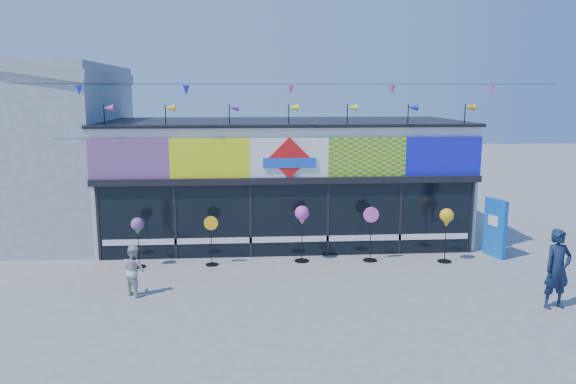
{
  "coord_description": "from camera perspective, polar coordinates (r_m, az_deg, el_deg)",
  "views": [
    {
      "loc": [
        -1.29,
        -13.49,
        5.08
      ],
      "look_at": [
        -0.14,
        2.0,
        2.3
      ],
      "focal_mm": 35.0,
      "sensor_mm": 36.0,
      "label": 1
    }
  ],
  "objects": [
    {
      "name": "spinner_4",
      "position": [
        17.43,
        15.81,
        -2.69
      ],
      "size": [
        0.42,
        0.42,
        1.65
      ],
      "color": "black",
      "rests_on": "ground"
    },
    {
      "name": "blue_sign",
      "position": [
        18.58,
        20.29,
        -3.42
      ],
      "size": [
        0.38,
        0.92,
        1.83
      ],
      "rotation": [
        0.0,
        0.0,
        0.28
      ],
      "color": "blue",
      "rests_on": "ground"
    },
    {
      "name": "adult_man",
      "position": [
        14.79,
        25.69,
        -7.06
      ],
      "size": [
        0.77,
        0.57,
        1.92
      ],
      "primitive_type": "imported",
      "rotation": [
        0.0,
        0.0,
        0.18
      ],
      "color": "#131F3B",
      "rests_on": "ground"
    },
    {
      "name": "kite_shop",
      "position": [
        19.71,
        -0.43,
        1.31
      ],
      "size": [
        16.0,
        5.7,
        5.31
      ],
      "color": "silver",
      "rests_on": "ground"
    },
    {
      "name": "child",
      "position": [
        14.79,
        -15.39,
        -7.65
      ],
      "size": [
        0.71,
        0.69,
        1.29
      ],
      "primitive_type": "imported",
      "rotation": [
        0.0,
        0.0,
        2.4
      ],
      "color": "silver",
      "rests_on": "ground"
    },
    {
      "name": "spinner_2",
      "position": [
        16.82,
        1.43,
        -2.56
      ],
      "size": [
        0.44,
        0.44,
        1.72
      ],
      "color": "black",
      "rests_on": "ground"
    },
    {
      "name": "neighbour_building",
      "position": [
        22.34,
        -27.24,
        4.23
      ],
      "size": [
        8.18,
        7.2,
        6.87
      ],
      "color": "#ADB1B3",
      "rests_on": "ground"
    },
    {
      "name": "spinner_1",
      "position": [
        16.74,
        -7.79,
        -4.79
      ],
      "size": [
        0.42,
        0.38,
        1.49
      ],
      "color": "black",
      "rests_on": "ground"
    },
    {
      "name": "spinner_3",
      "position": [
        17.17,
        8.4,
        -4.1
      ],
      "size": [
        0.47,
        0.43,
        1.67
      ],
      "color": "black",
      "rests_on": "ground"
    },
    {
      "name": "spinner_0",
      "position": [
        16.87,
        -15.04,
        -3.51
      ],
      "size": [
        0.38,
        0.38,
        1.49
      ],
      "color": "black",
      "rests_on": "ground"
    },
    {
      "name": "ground",
      "position": [
        14.47,
        1.18,
        -10.39
      ],
      "size": [
        80.0,
        80.0,
        0.0
      ],
      "primitive_type": "plane",
      "color": "slate",
      "rests_on": "ground"
    }
  ]
}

